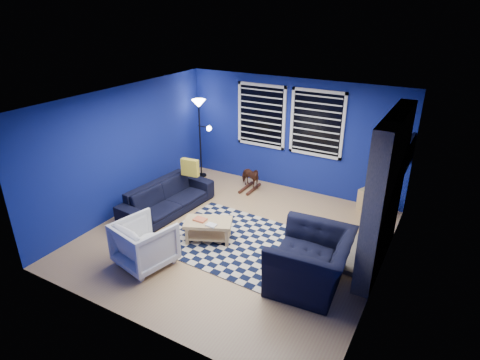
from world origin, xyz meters
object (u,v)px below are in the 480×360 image
Objects in this scene: armchair_bent at (145,243)px; floor_lamp at (200,114)px; coffee_table at (208,226)px; rocking_horse at (250,177)px; armchair_big at (311,261)px; cabinet at (373,201)px; sofa at (167,198)px; tv at (408,155)px.

armchair_bent is 0.44× the size of floor_lamp.
rocking_horse is at bearing 99.19° from coffee_table.
cabinet is (0.30, 2.83, -0.18)m from armchair_big.
armchair_bent reaches higher than sofa.
tv reaches higher than coffee_table.
armchair_big reaches higher than sofa.
tv is 4.58m from floor_lamp.
tv is 0.79× the size of armchair_big.
floor_lamp is at bearing -129.72° from armchair_big.
tv is at bearing 157.70° from armchair_big.
armchair_big is at bearing -120.28° from rocking_horse.
sofa reaches higher than rocking_horse.
armchair_big is 4.73m from floor_lamp.
tv reaches higher than cabinet.
cabinet is 4.27m from floor_lamp.
coffee_table is at bearing -109.89° from cabinet.
tv is 1.30m from cabinet.
armchair_big is 2.04× the size of cabinet.
floor_lamp is (-1.39, 0.12, 1.23)m from rocking_horse.
rocking_horse reaches higher than cabinet.
tv reaches higher than armchair_bent.
cabinet is (-0.51, 0.25, -1.16)m from tv.
floor_lamp reaches higher than armchair_big.
tv is at bearing 39.48° from coffee_table.
sofa is 2.17× the size of coffee_table.
floor_lamp reaches higher than coffee_table.
rocking_horse is at bearing -150.97° from cabinet.
sofa reaches higher than cabinet.
floor_lamp is (-3.76, 2.62, 1.13)m from armchair_big.
armchair_big is 2.03m from coffee_table.
sofa is 1.42m from coffee_table.
floor_lamp reaches higher than rocking_horse.
cabinet is at bearing -55.46° from sofa.
rocking_horse is 0.32× the size of floor_lamp.
tv is 1.19× the size of armchair_bent.
coffee_table is at bearing -140.52° from tv.
floor_lamp is at bearing 17.98° from sofa.
coffee_table is (0.50, 1.08, -0.10)m from armchair_bent.
floor_lamp is at bearing -155.12° from cabinet.
tv is 3.82m from coffee_table.
floor_lamp is at bearing -56.93° from armchair_bent.
rocking_horse is at bearing -79.34° from armchair_bent.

